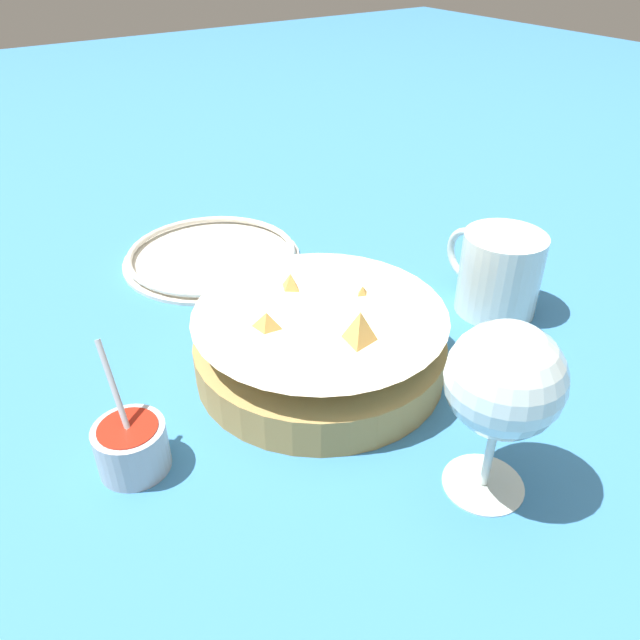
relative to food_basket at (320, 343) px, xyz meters
name	(u,v)px	position (x,y,z in m)	size (l,w,h in m)	color
ground_plane	(283,372)	(0.02, 0.03, -0.03)	(4.00, 4.00, 0.00)	teal
food_basket	(320,343)	(0.00, 0.00, 0.00)	(0.25, 0.25, 0.10)	#B2894C
sauce_cup	(131,445)	(-0.02, 0.20, -0.01)	(0.07, 0.06, 0.11)	#B7B7BC
wine_glass	(504,384)	(-0.20, -0.02, 0.07)	(0.09, 0.09, 0.16)	silver
beer_mug	(498,276)	(-0.02, -0.23, 0.01)	(0.13, 0.09, 0.10)	silver
side_plate	(212,255)	(0.28, -0.01, -0.02)	(0.23, 0.23, 0.01)	silver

